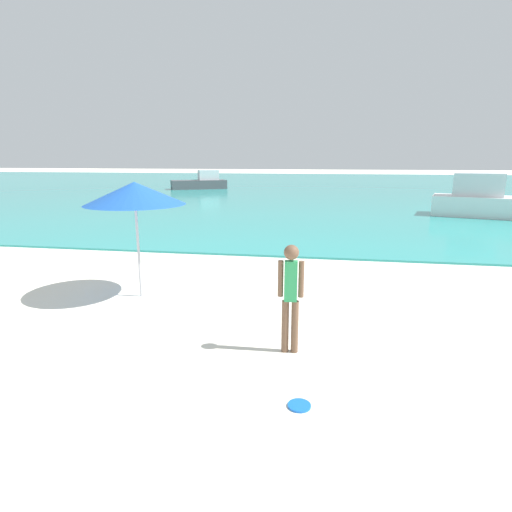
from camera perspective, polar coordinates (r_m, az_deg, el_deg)
The scene contains 6 objects.
water at distance 41.30m, azimuth 7.42°, elevation 9.58°, with size 160.00×60.00×0.06m, color teal.
person_standing at distance 5.81m, azimuth 4.80°, elevation -5.04°, with size 0.36×0.21×1.58m.
frisbee at distance 4.97m, azimuth 5.99°, elevation -19.83°, with size 0.26×0.26×0.03m, color blue.
boat_near at distance 21.96m, azimuth 30.20°, elevation 6.44°, with size 6.09×3.39×1.97m.
boat_far at distance 36.81m, azimuth -7.60°, elevation 10.03°, with size 4.88×3.48×1.60m.
beach_umbrella at distance 8.30m, azimuth -16.39°, elevation 8.28°, with size 1.92×1.92×2.28m.
Camera 1 is at (1.68, 1.69, 2.73)m, focal length 29.01 mm.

